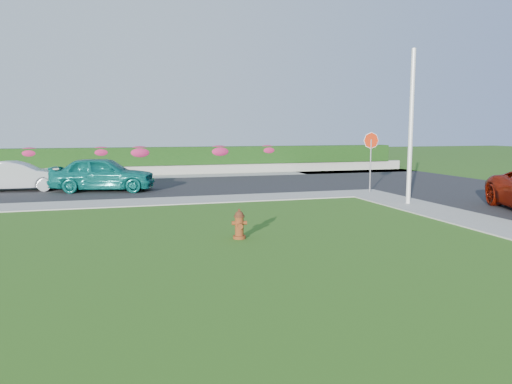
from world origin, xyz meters
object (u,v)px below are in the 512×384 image
object	(u,v)px
fire_hydrant	(239,225)
sedan_teal	(103,174)
sedan_silver	(18,176)
utility_pole	(411,128)
stop_sign	(371,148)

from	to	relation	value
fire_hydrant	sedan_teal	distance (m)	11.55
sedan_silver	utility_pole	distance (m)	16.95
fire_hydrant	stop_sign	bearing A→B (deg)	50.18
sedan_silver	utility_pole	world-z (taller)	utility_pole
sedan_silver	stop_sign	xyz separation A→B (m)	(14.95, -4.88, 1.29)
sedan_silver	sedan_teal	bearing A→B (deg)	-106.98
fire_hydrant	utility_pole	world-z (taller)	utility_pole
utility_pole	fire_hydrant	bearing A→B (deg)	-152.90
fire_hydrant	sedan_teal	size ratio (longest dim) A/B	0.17
utility_pole	stop_sign	distance (m)	3.60
fire_hydrant	sedan_silver	xyz separation A→B (m)	(-7.05, 12.22, 0.34)
fire_hydrant	utility_pole	distance (m)	8.83
sedan_teal	stop_sign	bearing A→B (deg)	-94.99
fire_hydrant	sedan_silver	world-z (taller)	sedan_silver
fire_hydrant	sedan_teal	xyz separation A→B (m)	(-3.39, 11.03, 0.45)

